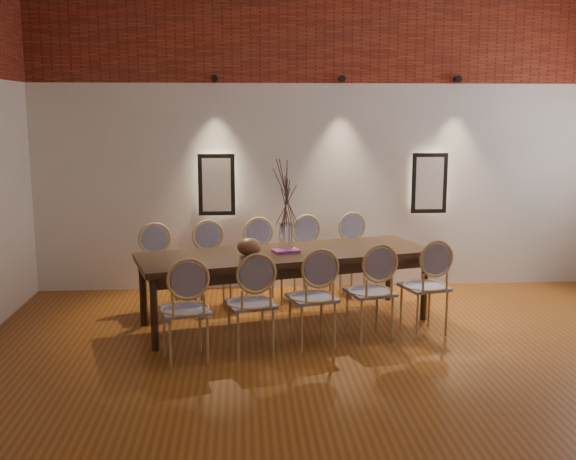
{
  "coord_description": "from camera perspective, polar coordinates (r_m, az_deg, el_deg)",
  "views": [
    {
      "loc": [
        -1.0,
        -4.67,
        2.18
      ],
      "look_at": [
        -0.56,
        1.67,
        1.05
      ],
      "focal_mm": 42.0,
      "sensor_mm": 36.0,
      "label": 1
    }
  ],
  "objects": [
    {
      "name": "floor",
      "position": [
        5.25,
        7.61,
        -14.65
      ],
      "size": [
        7.0,
        7.0,
        0.02
      ],
      "primitive_type": "cube",
      "color": "brown",
      "rests_on": "ground"
    },
    {
      "name": "wall_back",
      "position": [
        8.28,
        3.01,
        8.83
      ],
      "size": [
        7.0,
        0.1,
        4.0
      ],
      "primitive_type": "cube",
      "color": "silver",
      "rests_on": "ground"
    },
    {
      "name": "brick_band_back",
      "position": [
        8.28,
        3.15,
        17.5
      ],
      "size": [
        7.0,
        0.02,
        1.5
      ],
      "primitive_type": "cube",
      "color": "maroon",
      "rests_on": "ground"
    },
    {
      "name": "niche_left",
      "position": [
        8.17,
        -6.06,
        3.85
      ],
      "size": [
        0.36,
        0.06,
        0.66
      ],
      "primitive_type": "cube",
      "color": "#FFEAC6",
      "rests_on": "wall_back"
    },
    {
      "name": "niche_right",
      "position": [
        8.48,
        11.82,
        3.92
      ],
      "size": [
        0.36,
        0.06,
        0.66
      ],
      "primitive_type": "cube",
      "color": "#FFEAC6",
      "rests_on": "wall_back"
    },
    {
      "name": "spot_fixture_left",
      "position": [
        8.1,
        -6.23,
        12.65
      ],
      "size": [
        0.08,
        0.1,
        0.08
      ],
      "primitive_type": "cylinder",
      "rotation": [
        1.57,
        0.0,
        0.0
      ],
      "color": "black",
      "rests_on": "wall_back"
    },
    {
      "name": "spot_fixture_mid",
      "position": [
        8.19,
        4.58,
        12.65
      ],
      "size": [
        0.08,
        0.1,
        0.08
      ],
      "primitive_type": "cylinder",
      "rotation": [
        1.57,
        0.0,
        0.0
      ],
      "color": "black",
      "rests_on": "wall_back"
    },
    {
      "name": "spot_fixture_right",
      "position": [
        8.5,
        14.18,
        12.28
      ],
      "size": [
        0.08,
        0.1,
        0.08
      ],
      "primitive_type": "cylinder",
      "rotation": [
        1.57,
        0.0,
        0.0
      ],
      "color": "black",
      "rests_on": "wall_back"
    },
    {
      "name": "dining_table",
      "position": [
        6.99,
        -0.23,
        -4.88
      ],
      "size": [
        3.12,
        1.71,
        0.75
      ],
      "primitive_type": "cube",
      "rotation": [
        0.0,
        0.0,
        0.27
      ],
      "color": "#372414",
      "rests_on": "floor"
    },
    {
      "name": "chair_near_a",
      "position": [
        5.97,
        -8.73,
        -6.69
      ],
      "size": [
        0.54,
        0.54,
        0.94
      ],
      "primitive_type": null,
      "rotation": [
        0.0,
        0.0,
        0.27
      ],
      "color": "tan",
      "rests_on": "floor"
    },
    {
      "name": "chair_near_b",
      "position": [
        6.1,
        -3.2,
        -6.22
      ],
      "size": [
        0.54,
        0.54,
        0.94
      ],
      "primitive_type": null,
      "rotation": [
        0.0,
        0.0,
        0.27
      ],
      "color": "tan",
      "rests_on": "floor"
    },
    {
      "name": "chair_near_c",
      "position": [
        6.28,
        2.05,
        -5.73
      ],
      "size": [
        0.54,
        0.54,
        0.94
      ],
      "primitive_type": null,
      "rotation": [
        0.0,
        0.0,
        0.27
      ],
      "color": "tan",
      "rests_on": "floor"
    },
    {
      "name": "chair_near_d",
      "position": [
        6.51,
        6.95,
        -5.22
      ],
      "size": [
        0.54,
        0.54,
        0.94
      ],
      "primitive_type": null,
      "rotation": [
        0.0,
        0.0,
        0.27
      ],
      "color": "tan",
      "rests_on": "floor"
    },
    {
      "name": "chair_near_e",
      "position": [
        6.79,
        11.47,
        -4.71
      ],
      "size": [
        0.54,
        0.54,
        0.94
      ],
      "primitive_type": null,
      "rotation": [
        0.0,
        0.0,
        0.27
      ],
      "color": "tan",
      "rests_on": "floor"
    },
    {
      "name": "chair_far_a",
      "position": [
        7.41,
        -10.91,
        -3.44
      ],
      "size": [
        0.54,
        0.54,
        0.94
      ],
      "primitive_type": null,
      "rotation": [
        0.0,
        0.0,
        3.41
      ],
      "color": "tan",
      "rests_on": "floor"
    },
    {
      "name": "chair_far_b",
      "position": [
        7.52,
        -6.42,
        -3.13
      ],
      "size": [
        0.54,
        0.54,
        0.94
      ],
      "primitive_type": null,
      "rotation": [
        0.0,
        0.0,
        3.41
      ],
      "color": "tan",
      "rests_on": "floor"
    },
    {
      "name": "chair_far_c",
      "position": [
        7.67,
        -2.08,
        -2.81
      ],
      "size": [
        0.54,
        0.54,
        0.94
      ],
      "primitive_type": null,
      "rotation": [
        0.0,
        0.0,
        3.41
      ],
      "color": "tan",
      "rests_on": "floor"
    },
    {
      "name": "chair_far_d",
      "position": [
        7.86,
        2.07,
        -2.49
      ],
      "size": [
        0.54,
        0.54,
        0.94
      ],
      "primitive_type": null,
      "rotation": [
        0.0,
        0.0,
        3.41
      ],
      "color": "tan",
      "rests_on": "floor"
    },
    {
      "name": "chair_far_e",
      "position": [
        8.09,
        6.0,
        -2.17
      ],
      "size": [
        0.54,
        0.54,
        0.94
      ],
      "primitive_type": null,
      "rotation": [
        0.0,
        0.0,
        3.41
      ],
      "color": "tan",
      "rests_on": "floor"
    },
    {
      "name": "vase",
      "position": [
        6.87,
        -0.18,
        -0.64
      ],
      "size": [
        0.14,
        0.14,
        0.3
      ],
      "primitive_type": "cylinder",
      "color": "silver",
      "rests_on": "dining_table"
    },
    {
      "name": "dried_branches",
      "position": [
        6.81,
        -0.19,
        3.08
      ],
      "size": [
        0.5,
        0.5,
        0.7
      ],
      "primitive_type": null,
      "color": "#452F27",
      "rests_on": "vase"
    },
    {
      "name": "bowl",
      "position": [
        6.72,
        -3.31,
        -1.43
      ],
      "size": [
        0.24,
        0.24,
        0.18
      ],
      "primitive_type": "ellipsoid",
      "color": "brown",
      "rests_on": "dining_table"
    },
    {
      "name": "book",
      "position": [
        6.88,
        -0.19,
        -1.78
      ],
      "size": [
        0.3,
        0.24,
        0.03
      ],
      "primitive_type": "cube",
      "rotation": [
        0.0,
        0.0,
        0.27
      ],
      "color": "#862B79",
      "rests_on": "dining_table"
    }
  ]
}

